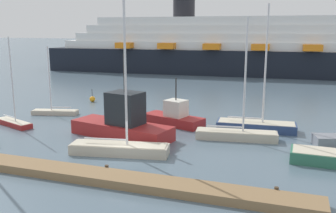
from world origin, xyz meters
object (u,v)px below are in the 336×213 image
object	(u,v)px
channel_buoy_1	(92,99)
cruise_ship	(261,49)
sailboat_5	(55,111)
sailboat_6	(256,125)
sailboat_3	(14,122)
sailboat_0	(120,146)
sailboat_1	(236,133)
fishing_boat_1	(174,116)
fishing_boat_0	(123,122)

from	to	relation	value
channel_buoy_1	cruise_ship	world-z (taller)	cruise_ship
sailboat_5	cruise_ship	xyz separation A→B (m)	(17.42, 44.01, 4.71)
sailboat_6	cruise_ship	size ratio (longest dim) A/B	0.12
sailboat_3	sailboat_0	bearing A→B (deg)	2.50
sailboat_5	channel_buoy_1	size ratio (longest dim) A/B	4.43
channel_buoy_1	sailboat_3	bearing A→B (deg)	-94.60
cruise_ship	sailboat_1	bearing A→B (deg)	-89.61
sailboat_0	cruise_ship	world-z (taller)	cruise_ship
sailboat_0	sailboat_3	xyz separation A→B (m)	(-13.07, 4.13, -0.20)
sailboat_0	sailboat_3	bearing A→B (deg)	152.08
sailboat_0	sailboat_5	world-z (taller)	sailboat_0
sailboat_1	fishing_boat_1	xyz separation A→B (m)	(-6.36, 2.98, 0.27)
sailboat_5	sailboat_0	bearing A→B (deg)	128.77
fishing_boat_1	fishing_boat_0	bearing A→B (deg)	-98.08
sailboat_1	cruise_ship	xyz separation A→B (m)	(-2.28, 46.95, 4.55)
sailboat_6	sailboat_3	bearing A→B (deg)	-169.42
sailboat_1	sailboat_5	bearing A→B (deg)	163.87
sailboat_5	fishing_boat_0	world-z (taller)	sailboat_5
sailboat_1	fishing_boat_0	bearing A→B (deg)	-172.90
fishing_boat_0	channel_buoy_1	distance (m)	16.56
sailboat_1	fishing_boat_1	world-z (taller)	sailboat_1
sailboat_1	sailboat_3	world-z (taller)	sailboat_1
channel_buoy_1	cruise_ship	size ratio (longest dim) A/B	0.02
sailboat_3	sailboat_1	bearing A→B (deg)	26.43
sailboat_1	channel_buoy_1	xyz separation A→B (m)	(-19.54, 10.46, -0.16)
sailboat_0	sailboat_5	distance (m)	15.40
sailboat_3	fishing_boat_1	size ratio (longest dim) A/B	1.30
fishing_boat_0	channel_buoy_1	world-z (taller)	fishing_boat_0
channel_buoy_1	sailboat_1	bearing A→B (deg)	-28.16
sailboat_5	sailboat_6	xyz separation A→B (m)	(20.97, 0.40, 0.17)
sailboat_3	sailboat_5	size ratio (longest dim) A/B	1.15
sailboat_6	channel_buoy_1	bearing A→B (deg)	157.19
sailboat_1	fishing_boat_0	distance (m)	9.48
fishing_boat_0	cruise_ship	xyz separation A→B (m)	(6.86, 49.36, 3.80)
fishing_boat_1	channel_buoy_1	size ratio (longest dim) A/B	3.91
sailboat_1	fishing_boat_1	size ratio (longest dim) A/B	1.55
sailboat_5	sailboat_3	bearing A→B (deg)	67.03
sailboat_1	cruise_ship	size ratio (longest dim) A/B	0.11
sailboat_0	cruise_ship	bearing A→B (deg)	74.06
sailboat_5	fishing_boat_1	size ratio (longest dim) A/B	1.13
sailboat_6	channel_buoy_1	xyz separation A→B (m)	(-20.79, 7.12, -0.18)
sailboat_1	sailboat_5	xyz separation A→B (m)	(-19.71, 2.95, -0.16)
sailboat_0	sailboat_1	size ratio (longest dim) A/B	1.22
sailboat_5	channel_buoy_1	xyz separation A→B (m)	(0.17, 7.51, -0.00)
fishing_boat_1	sailboat_1	bearing A→B (deg)	-5.94
sailboat_5	fishing_boat_1	xyz separation A→B (m)	(13.34, 0.04, 0.43)
sailboat_5	cruise_ship	bearing A→B (deg)	-125.31
fishing_boat_1	sailboat_6	bearing A→B (deg)	21.88
sailboat_0	fishing_boat_0	world-z (taller)	sailboat_0
cruise_ship	sailboat_6	bearing A→B (deg)	-87.75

